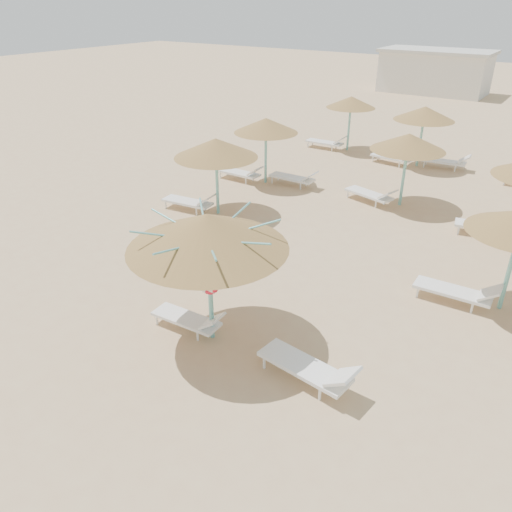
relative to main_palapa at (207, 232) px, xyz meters
The scene contains 6 objects.
ground 2.74m from the main_palapa, 34.95° to the left, with size 120.00×120.00×0.00m, color tan.
main_palapa is the anchor object (origin of this frame).
lounger_main_a 2.43m from the main_palapa, behind, with size 1.85×0.64×0.66m.
lounger_main_b 3.47m from the main_palapa, ahead, with size 2.20×0.90×0.78m.
palapa_field 10.07m from the main_palapa, 75.98° to the left, with size 19.51×13.96×2.72m.
service_hut 35.78m from the main_palapa, 98.89° to the left, with size 8.40×4.40×3.25m.
Camera 1 is at (5.59, -7.52, 7.02)m, focal length 35.00 mm.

